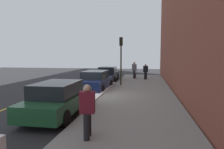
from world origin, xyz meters
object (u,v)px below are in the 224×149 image
pedestrian_burgundy_coat (87,110)px  traffic_light_pole (121,53)px  pedestrian_grey_coat (134,70)px  parked_car_green (59,99)px  pedestrian_black_coat (146,71)px  parked_car_black (108,74)px  rolling_suitcase (135,76)px  parked_car_navy (96,80)px

pedestrian_burgundy_coat → traffic_light_pole: size_ratio=0.41×
traffic_light_pole → pedestrian_grey_coat: bearing=-8.5°
parked_car_green → traffic_light_pole: traffic_light_pole is taller
parked_car_green → pedestrian_black_coat: pedestrian_black_coat is taller
parked_car_black → rolling_suitcase: 3.41m
pedestrian_grey_coat → traffic_light_pole: (-5.39, 0.81, 1.78)m
parked_car_green → parked_car_navy: bearing=-0.2°
parked_car_navy → pedestrian_black_coat: bearing=-29.4°
parked_car_black → pedestrian_burgundy_coat: bearing=-171.6°
pedestrian_burgundy_coat → rolling_suitcase: pedestrian_burgundy_coat is taller
parked_car_navy → parked_car_black: (5.64, 0.13, -0.00)m
parked_car_green → pedestrian_black_coat: 13.88m
parked_car_navy → pedestrian_black_coat: pedestrian_black_coat is taller
parked_car_navy → rolling_suitcase: size_ratio=5.26×
pedestrian_grey_coat → traffic_light_pole: size_ratio=0.45×
parked_car_navy → pedestrian_burgundy_coat: (-9.24, -2.06, 0.27)m
pedestrian_grey_coat → traffic_light_pole: bearing=171.5°
parked_car_green → parked_car_black: (12.33, 0.11, -0.00)m
pedestrian_black_coat → rolling_suitcase: (1.02, 1.17, -0.60)m
parked_car_green → parked_car_navy: (6.69, -0.02, 0.00)m
parked_car_black → pedestrian_black_coat: (1.02, -3.88, 0.27)m
parked_car_navy → traffic_light_pole: 3.33m
parked_car_black → rolling_suitcase: bearing=-53.0°
parked_car_green → pedestrian_burgundy_coat: size_ratio=2.83×
pedestrian_grey_coat → parked_car_black: bearing=122.0°
parked_car_black → pedestrian_black_coat: bearing=-75.2°
pedestrian_black_coat → pedestrian_grey_coat: 1.39m
rolling_suitcase → parked_car_black: bearing=127.0°
pedestrian_black_coat → pedestrian_burgundy_coat: pedestrian_burgundy_coat is taller
pedestrian_grey_coat → parked_car_green: bearing=169.8°
parked_car_navy → parked_car_black: same height
pedestrian_burgundy_coat → parked_car_green: bearing=39.3°
parked_car_navy → pedestrian_grey_coat: pedestrian_grey_coat is taller
pedestrian_burgundy_coat → parked_car_navy: bearing=12.6°
parked_car_green → parked_car_navy: same height
traffic_light_pole → parked_car_black: bearing=26.1°
parked_car_green → pedestrian_grey_coat: pedestrian_grey_coat is taller
traffic_light_pole → rolling_suitcase: bearing=-8.6°
parked_car_green → parked_car_black: bearing=0.5°
rolling_suitcase → parked_car_navy: bearing=161.4°
pedestrian_grey_coat → traffic_light_pole: 5.73m
pedestrian_grey_coat → traffic_light_pole: traffic_light_pole is taller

